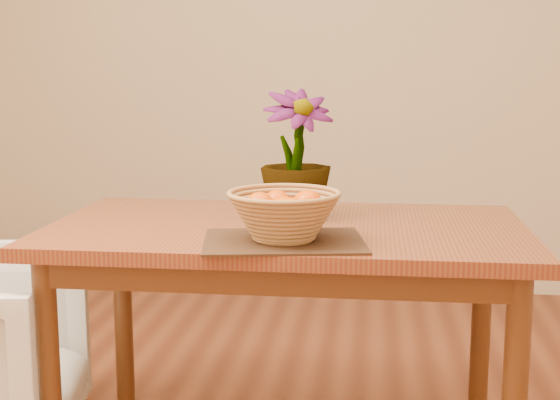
# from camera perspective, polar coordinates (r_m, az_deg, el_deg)

# --- Properties ---
(wall_back) EXTENTS (4.00, 0.02, 2.70)m
(wall_back) POSITION_cam_1_polar(r_m,az_deg,el_deg) (4.21, 3.55, 11.56)
(wall_back) COLOR beige
(wall_back) RESTS_ON floor
(table) EXTENTS (1.40, 0.80, 0.75)m
(table) POSITION_cam_1_polar(r_m,az_deg,el_deg) (2.33, 0.51, -3.91)
(table) COLOR brown
(table) RESTS_ON floor
(placemat) EXTENTS (0.47, 0.38, 0.01)m
(placemat) POSITION_cam_1_polar(r_m,az_deg,el_deg) (2.07, 0.29, -3.02)
(placemat) COLOR #3B2115
(placemat) RESTS_ON table
(wicker_basket) EXTENTS (0.30, 0.30, 0.12)m
(wicker_basket) POSITION_cam_1_polar(r_m,az_deg,el_deg) (2.06, 0.29, -1.28)
(wicker_basket) COLOR #B07749
(wicker_basket) RESTS_ON placemat
(orange_pile) EXTENTS (0.20, 0.20, 0.08)m
(orange_pile) POSITION_cam_1_polar(r_m,az_deg,el_deg) (2.05, 0.29, -0.50)
(orange_pile) COLOR #E54D03
(orange_pile) RESTS_ON wicker_basket
(potted_plant) EXTENTS (0.29, 0.29, 0.39)m
(potted_plant) POSITION_cam_1_polar(r_m,az_deg,el_deg) (2.38, 1.19, 3.36)
(potted_plant) COLOR #194914
(potted_plant) RESTS_ON table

